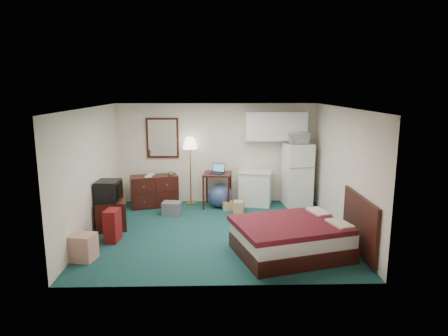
{
  "coord_description": "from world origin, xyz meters",
  "views": [
    {
      "loc": [
        -0.06,
        -7.7,
        2.87
      ],
      "look_at": [
        0.14,
        0.53,
        1.22
      ],
      "focal_mm": 32.0,
      "sensor_mm": 36.0,
      "label": 1
    }
  ],
  "objects_px": {
    "dresser": "(154,191)",
    "tv_stand": "(111,214)",
    "desk": "(217,190)",
    "fridge": "(297,174)",
    "bed": "(291,239)",
    "floor_lamp": "(190,171)",
    "suitcase": "(113,225)",
    "kitchen_counter": "(255,189)"
  },
  "relations": [
    {
      "from": "dresser",
      "to": "floor_lamp",
      "type": "height_order",
      "value": "floor_lamp"
    },
    {
      "from": "fridge",
      "to": "dresser",
      "type": "bearing_deg",
      "value": 173.42
    },
    {
      "from": "dresser",
      "to": "desk",
      "type": "height_order",
      "value": "desk"
    },
    {
      "from": "dresser",
      "to": "desk",
      "type": "bearing_deg",
      "value": -18.21
    },
    {
      "from": "floor_lamp",
      "to": "suitcase",
      "type": "relative_size",
      "value": 2.73
    },
    {
      "from": "suitcase",
      "to": "kitchen_counter",
      "type": "bearing_deg",
      "value": 44.28
    },
    {
      "from": "bed",
      "to": "suitcase",
      "type": "xyz_separation_m",
      "value": [
        -3.27,
        0.71,
        0.02
      ]
    },
    {
      "from": "dresser",
      "to": "tv_stand",
      "type": "bearing_deg",
      "value": -128.37
    },
    {
      "from": "floor_lamp",
      "to": "suitcase",
      "type": "distance_m",
      "value": 2.86
    },
    {
      "from": "floor_lamp",
      "to": "kitchen_counter",
      "type": "bearing_deg",
      "value": -4.24
    },
    {
      "from": "floor_lamp",
      "to": "desk",
      "type": "height_order",
      "value": "floor_lamp"
    },
    {
      "from": "desk",
      "to": "kitchen_counter",
      "type": "distance_m",
      "value": 0.96
    },
    {
      "from": "dresser",
      "to": "tv_stand",
      "type": "xyz_separation_m",
      "value": [
        -0.66,
        -1.57,
        -0.08
      ]
    },
    {
      "from": "desk",
      "to": "fridge",
      "type": "bearing_deg",
      "value": 9.64
    },
    {
      "from": "desk",
      "to": "dresser",
      "type": "bearing_deg",
      "value": -176.12
    },
    {
      "from": "fridge",
      "to": "bed",
      "type": "bearing_deg",
      "value": -110.37
    },
    {
      "from": "bed",
      "to": "suitcase",
      "type": "relative_size",
      "value": 2.94
    },
    {
      "from": "fridge",
      "to": "kitchen_counter",
      "type": "bearing_deg",
      "value": 171.25
    },
    {
      "from": "floor_lamp",
      "to": "tv_stand",
      "type": "bearing_deg",
      "value": -131.47
    },
    {
      "from": "fridge",
      "to": "desk",
      "type": "bearing_deg",
      "value": 175.95
    },
    {
      "from": "fridge",
      "to": "suitcase",
      "type": "bearing_deg",
      "value": -156.89
    },
    {
      "from": "floor_lamp",
      "to": "fridge",
      "type": "xyz_separation_m",
      "value": [
        2.64,
        -0.15,
        -0.07
      ]
    },
    {
      "from": "kitchen_counter",
      "to": "tv_stand",
      "type": "relative_size",
      "value": 1.27
    },
    {
      "from": "kitchen_counter",
      "to": "floor_lamp",
      "type": "bearing_deg",
      "value": -170.69
    },
    {
      "from": "floor_lamp",
      "to": "fridge",
      "type": "relative_size",
      "value": 1.09
    },
    {
      "from": "fridge",
      "to": "tv_stand",
      "type": "bearing_deg",
      "value": -166.18
    },
    {
      "from": "floor_lamp",
      "to": "bed",
      "type": "bearing_deg",
      "value": -58.75
    },
    {
      "from": "dresser",
      "to": "kitchen_counter",
      "type": "distance_m",
      "value": 2.5
    },
    {
      "from": "desk",
      "to": "suitcase",
      "type": "xyz_separation_m",
      "value": [
        -2.01,
        -2.22,
        -0.11
      ]
    },
    {
      "from": "bed",
      "to": "suitcase",
      "type": "distance_m",
      "value": 3.35
    },
    {
      "from": "tv_stand",
      "to": "floor_lamp",
      "type": "bearing_deg",
      "value": 35.97
    },
    {
      "from": "desk",
      "to": "tv_stand",
      "type": "xyz_separation_m",
      "value": [
        -2.21,
        -1.5,
        -0.12
      ]
    },
    {
      "from": "kitchen_counter",
      "to": "bed",
      "type": "relative_size",
      "value": 0.45
    },
    {
      "from": "bed",
      "to": "tv_stand",
      "type": "bearing_deg",
      "value": 141.53
    },
    {
      "from": "kitchen_counter",
      "to": "bed",
      "type": "height_order",
      "value": "kitchen_counter"
    },
    {
      "from": "dresser",
      "to": "floor_lamp",
      "type": "relative_size",
      "value": 0.66
    },
    {
      "from": "desk",
      "to": "suitcase",
      "type": "bearing_deg",
      "value": -125.6
    },
    {
      "from": "bed",
      "to": "tv_stand",
      "type": "xyz_separation_m",
      "value": [
        -3.48,
        1.43,
        0.01
      ]
    },
    {
      "from": "desk",
      "to": "fridge",
      "type": "height_order",
      "value": "fridge"
    },
    {
      "from": "dresser",
      "to": "bed",
      "type": "bearing_deg",
      "value": -62.31
    },
    {
      "from": "floor_lamp",
      "to": "suitcase",
      "type": "height_order",
      "value": "floor_lamp"
    },
    {
      "from": "dresser",
      "to": "bed",
      "type": "relative_size",
      "value": 0.62
    }
  ]
}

